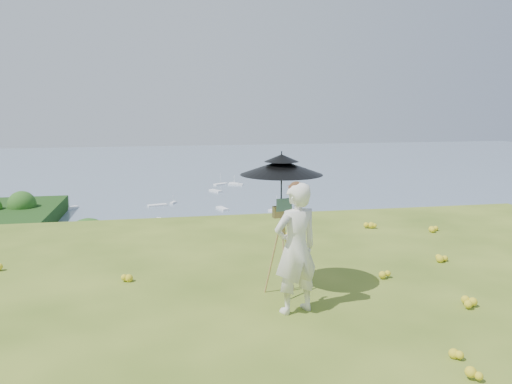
{
  "coord_description": "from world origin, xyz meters",
  "views": [
    {
      "loc": [
        -2.28,
        -4.79,
        2.63
      ],
      "look_at": [
        -0.56,
        4.1,
        1.06
      ],
      "focal_mm": 35.0,
      "sensor_mm": 36.0,
      "label": 1
    }
  ],
  "objects": [
    {
      "name": "painter_cap",
      "position": [
        -0.62,
        1.1,
        1.65
      ],
      "size": [
        0.25,
        0.28,
        0.1
      ],
      "primitive_type": null,
      "rotation": [
        0.0,
        0.0,
        0.21
      ],
      "color": "#BF6878",
      "rests_on": "painter"
    },
    {
      "name": "field_easel",
      "position": [
        -0.65,
        1.72,
        0.7
      ],
      "size": [
        0.62,
        0.62,
        1.39
      ],
      "primitive_type": null,
      "rotation": [
        0.0,
        0.0,
        0.21
      ],
      "color": "#A17943",
      "rests_on": "ground"
    },
    {
      "name": "sun_umbrella",
      "position": [
        -0.66,
        1.74,
        1.58
      ],
      "size": [
        1.44,
        1.44,
        0.88
      ],
      "primitive_type": null,
      "rotation": [
        0.0,
        0.0,
        0.34
      ],
      "color": "black",
      "rests_on": "field_easel"
    },
    {
      "name": "moored_boats",
      "position": [
        -12.5,
        161.0,
        -33.65
      ],
      "size": [
        140.0,
        140.0,
        0.7
      ],
      "primitive_type": null,
      "color": "white",
      "rests_on": "bay_water"
    },
    {
      "name": "wildflowers",
      "position": [
        0.0,
        0.25,
        0.06
      ],
      "size": [
        10.0,
        10.5,
        0.12
      ],
      "primitive_type": null,
      "color": "gold",
      "rests_on": "ground"
    },
    {
      "name": "bay_water",
      "position": [
        0.0,
        240.0,
        -34.0
      ],
      "size": [
        700.0,
        700.0,
        0.0
      ],
      "primitive_type": "plane",
      "color": "slate",
      "rests_on": "ground"
    },
    {
      "name": "shoreline_tier",
      "position": [
        0.0,
        75.0,
        -36.0
      ],
      "size": [
        170.0,
        28.0,
        8.0
      ],
      "primitive_type": "cube",
      "color": "#716C5A",
      "rests_on": "bay_water"
    },
    {
      "name": "harbor_town",
      "position": [
        0.0,
        75.0,
        -29.5
      ],
      "size": [
        110.0,
        22.0,
        5.0
      ],
      "primitive_type": null,
      "color": "silver",
      "rests_on": "shoreline_tier"
    },
    {
      "name": "ground",
      "position": [
        0.0,
        0.0,
        0.0
      ],
      "size": [
        14.0,
        14.0,
        0.0
      ],
      "primitive_type": "plane",
      "color": "#47641C",
      "rests_on": "ground"
    },
    {
      "name": "slope_trees",
      "position": [
        0.0,
        35.0,
        -15.0
      ],
      "size": [
        110.0,
        50.0,
        6.0
      ],
      "primitive_type": null,
      "color": "#195419",
      "rests_on": "forest_slope"
    },
    {
      "name": "painter",
      "position": [
        -0.62,
        1.1,
        0.85
      ],
      "size": [
        0.71,
        0.58,
        1.7
      ],
      "primitive_type": "imported",
      "rotation": [
        0.0,
        0.0,
        3.46
      ],
      "color": "silver",
      "rests_on": "ground"
    }
  ]
}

